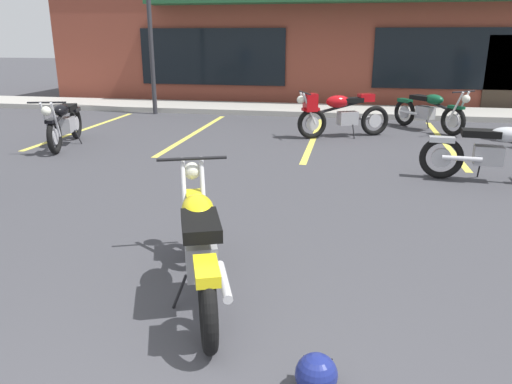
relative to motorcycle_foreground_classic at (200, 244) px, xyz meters
The scene contains 10 objects.
ground_plane 1.97m from the motorcycle_foreground_classic, 78.35° to the left, with size 80.00×80.00×0.00m, color #3D3D42.
sidewalk_kerb 10.53m from the motorcycle_foreground_classic, 87.90° to the left, with size 22.00×1.80×0.14m, color #A8A59E.
brick_storefront_building 14.81m from the motorcycle_foreground_classic, 88.49° to the left, with size 18.03×6.77×3.83m.
painted_stall_lines 6.94m from the motorcycle_foreground_classic, 86.80° to the left, with size 10.72×4.80×0.01m.
motorcycle_foreground_classic is the anchor object (origin of this frame).
motorcycle_red_sportbike 8.69m from the motorcycle_foreground_classic, 70.77° to the left, with size 1.53×1.76×0.98m.
motorcycle_black_cruiser 6.72m from the motorcycle_foreground_classic, 130.13° to the left, with size 0.92×2.06×0.98m.
motorcycle_blue_standard 5.17m from the motorcycle_foreground_classic, 51.06° to the left, with size 2.11×0.67×0.98m.
motorcycle_green_cafe_racer 7.09m from the motorcycle_foreground_classic, 82.77° to the left, with size 1.96×1.18×0.98m.
helmet_on_pavement 1.48m from the motorcycle_foreground_classic, 44.46° to the right, with size 0.26×0.26×0.26m.
Camera 1 is at (0.76, -1.30, 2.07)m, focal length 34.58 mm.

